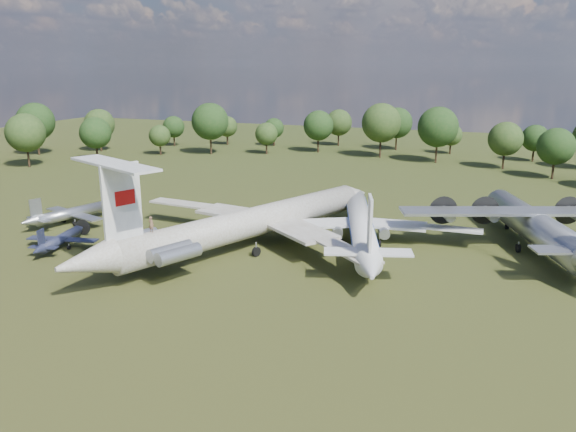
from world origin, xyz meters
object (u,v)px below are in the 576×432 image
at_px(person_on_il62, 151,224).
at_px(tu104_jet, 361,229).
at_px(an12_transport, 536,231).
at_px(small_prop_west, 61,241).
at_px(small_prop_northwest, 71,216).
at_px(il62_airliner, 252,228).

bearing_deg(person_on_il62, tu104_jet, -128.24).
distance_m(an12_transport, small_prop_west, 64.35).
xyz_separation_m(an12_transport, person_on_il62, (-42.54, -26.57, 3.84)).
relative_size(small_prop_west, small_prop_northwest, 0.78).
xyz_separation_m(il62_airliner, small_prop_northwest, (-31.53, 0.79, -1.51)).
height_order(tu104_jet, small_prop_west, tu104_jet).
relative_size(an12_transport, small_prop_west, 2.98).
xyz_separation_m(small_prop_northwest, person_on_il62, (25.25, -14.99, 5.22)).
relative_size(tu104_jet, small_prop_northwest, 2.56).
distance_m(tu104_jet, small_prop_west, 41.13).
bearing_deg(an12_transport, person_on_il62, -168.29).
height_order(il62_airliner, small_prop_west, il62_airliner).
bearing_deg(small_prop_northwest, il62_airliner, 15.29).
distance_m(il62_airliner, an12_transport, 38.32).
bearing_deg(person_on_il62, small_prop_northwest, -25.11).
bearing_deg(tu104_jet, an12_transport, -2.15).
xyz_separation_m(tu104_jet, person_on_il62, (-19.90, -20.74, 4.28)).
height_order(small_prop_west, person_on_il62, person_on_il62).
relative_size(tu104_jet, an12_transport, 1.10).
bearing_deg(an12_transport, small_prop_west, 179.66).
distance_m(tu104_jet, person_on_il62, 29.06).
bearing_deg(tu104_jet, il62_airliner, -170.93).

